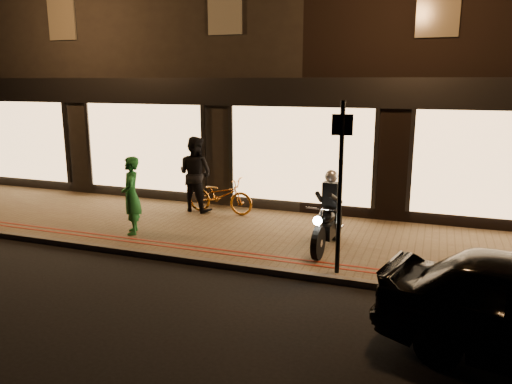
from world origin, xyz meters
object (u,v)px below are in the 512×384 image
sign_post (340,179)px  motorcycle (328,219)px  person_green (131,196)px  bicycle_gold (220,195)px

sign_post → motorcycle: bearing=109.3°
sign_post → person_green: sign_post is taller
motorcycle → bicycle_gold: motorcycle is taller
sign_post → bicycle_gold: size_ratio=1.70×
bicycle_gold → sign_post: bearing=-128.4°
motorcycle → sign_post: size_ratio=0.65×
motorcycle → bicycle_gold: size_ratio=1.10×
bicycle_gold → person_green: size_ratio=1.03×
sign_post → person_green: 4.83m
sign_post → bicycle_gold: (-3.58, 2.97, -1.21)m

